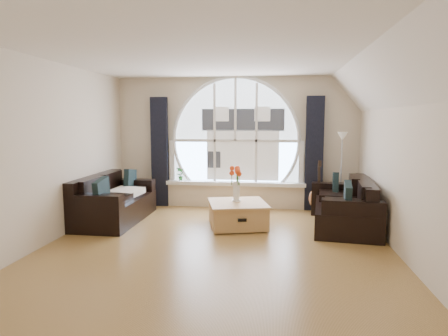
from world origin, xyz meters
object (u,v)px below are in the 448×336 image
sofa_right (344,204)px  floor_lamp (341,173)px  guitar (318,187)px  potted_plant (180,173)px  coffee_chest (238,213)px  vase_flowers (236,179)px  sofa_left (115,199)px

sofa_right → floor_lamp: 1.03m
guitar → potted_plant: size_ratio=3.53×
coffee_chest → guitar: size_ratio=0.90×
coffee_chest → floor_lamp: bearing=16.7°
sofa_right → vase_flowers: vase_flowers is taller
sofa_left → floor_lamp: floor_lamp is taller
vase_flowers → coffee_chest: bearing=-70.0°
coffee_chest → guitar: (1.47, 1.12, 0.30)m
sofa_right → coffee_chest: bearing=-166.6°
coffee_chest → vase_flowers: vase_flowers is taller
vase_flowers → potted_plant: (-1.33, 1.37, -0.12)m
coffee_chest → vase_flowers: bearing=95.4°
sofa_right → guitar: 0.98m
floor_lamp → potted_plant: (-3.26, 0.31, -0.10)m
sofa_left → coffee_chest: size_ratio=1.97×
guitar → floor_lamp: bearing=1.8°
sofa_left → guitar: size_ratio=1.76×
sofa_right → sofa_left: bearing=-171.6°
sofa_left → guitar: (3.71, 1.03, 0.13)m
floor_lamp → guitar: size_ratio=1.51×
floor_lamp → guitar: 0.50m
sofa_right → floor_lamp: floor_lamp is taller
sofa_right → potted_plant: 3.41m
sofa_left → floor_lamp: 4.29m
sofa_left → guitar: guitar is taller
sofa_right → potted_plant: (-3.16, 1.25, 0.30)m
sofa_left → coffee_chest: bearing=-1.8°
sofa_right → floor_lamp: size_ratio=1.15×
sofa_left → coffee_chest: 2.25m
sofa_left → vase_flowers: vase_flowers is taller
sofa_left → potted_plant: 1.65m
guitar → potted_plant: guitar is taller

